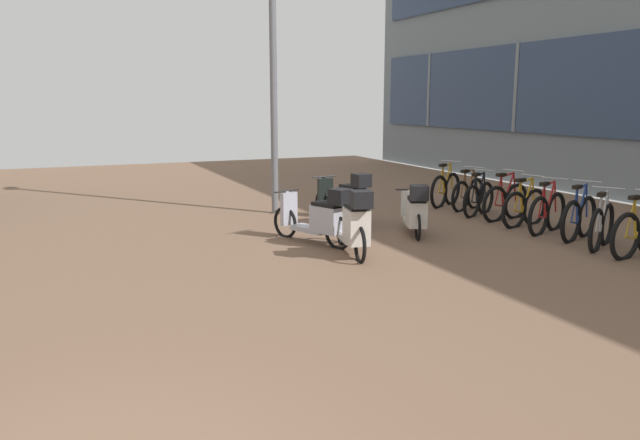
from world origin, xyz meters
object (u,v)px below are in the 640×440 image
at_px(bicycle_rack_01, 639,233).
at_px(bicycle_rack_04, 547,213).
at_px(bicycle_rack_03, 579,218).
at_px(scooter_far, 415,211).
at_px(scooter_near, 354,224).
at_px(bicycle_rack_02, 602,226).
at_px(bicycle_rack_08, 468,194).
at_px(scooter_extra, 319,217).
at_px(bicycle_rack_06, 505,202).
at_px(bicycle_rack_07, 479,199).
at_px(bicycle_rack_09, 446,190).
at_px(lamp_post, 273,29).
at_px(scooter_mid, 347,200).
at_px(bicycle_rack_05, 524,208).

xyz_separation_m(bicycle_rack_01, bicycle_rack_04, (-0.02, 1.84, -0.01)).
relative_size(bicycle_rack_03, scooter_far, 0.84).
bearing_deg(scooter_near, bicycle_rack_02, -16.26).
distance_m(bicycle_rack_08, scooter_extra, 4.51).
bearing_deg(bicycle_rack_03, bicycle_rack_06, 89.63).
bearing_deg(bicycle_rack_01, scooter_extra, 147.25).
xyz_separation_m(bicycle_rack_03, bicycle_rack_07, (-0.15, 2.46, -0.02)).
distance_m(bicycle_rack_09, scooter_extra, 4.65).
xyz_separation_m(scooter_near, lamp_post, (0.13, 3.83, 3.16)).
xyz_separation_m(bicycle_rack_02, scooter_near, (-3.78, 1.10, 0.14)).
bearing_deg(scooter_near, bicycle_rack_01, -24.01).
bearing_deg(scooter_near, scooter_extra, 101.10).
distance_m(bicycle_rack_04, bicycle_rack_08, 2.46).
bearing_deg(scooter_mid, lamp_post, 118.06).
bearing_deg(bicycle_rack_03, bicycle_rack_02, -104.68).
distance_m(bicycle_rack_05, scooter_far, 2.28).
relative_size(bicycle_rack_03, lamp_post, 0.19).
height_order(scooter_near, scooter_far, scooter_near).
distance_m(bicycle_rack_01, scooter_mid, 4.89).
distance_m(scooter_mid, lamp_post, 3.66).
distance_m(bicycle_rack_03, bicycle_rack_05, 1.23).
relative_size(bicycle_rack_05, scooter_far, 0.84).
bearing_deg(bicycle_rack_07, scooter_extra, -164.56).
bearing_deg(scooter_far, bicycle_rack_03, -29.75).
distance_m(bicycle_rack_02, bicycle_rack_04, 1.23).
xyz_separation_m(bicycle_rack_04, bicycle_rack_05, (0.04, 0.61, -0.00)).
height_order(bicycle_rack_01, bicycle_rack_07, bicycle_rack_01).
relative_size(bicycle_rack_06, bicycle_rack_07, 1.13).
bearing_deg(scooter_mid, scooter_extra, -130.22).
xyz_separation_m(bicycle_rack_04, bicycle_rack_07, (-0.04, 1.84, -0.01)).
xyz_separation_m(bicycle_rack_01, scooter_mid, (-2.87, 3.95, 0.10)).
relative_size(bicycle_rack_01, bicycle_rack_04, 1.08).
height_order(bicycle_rack_02, lamp_post, lamp_post).
bearing_deg(scooter_mid, scooter_far, -65.98).
bearing_deg(scooter_near, bicycle_rack_07, 27.40).
distance_m(bicycle_rack_03, lamp_post, 6.63).
height_order(bicycle_rack_02, scooter_extra, scooter_extra).
distance_m(bicycle_rack_05, lamp_post, 5.87).
distance_m(bicycle_rack_01, scooter_far, 3.42).
bearing_deg(lamp_post, bicycle_rack_06, -32.98).
height_order(bicycle_rack_01, scooter_near, scooter_near).
xyz_separation_m(bicycle_rack_06, bicycle_rack_09, (-0.10, 1.84, 0.01)).
xyz_separation_m(bicycle_rack_07, bicycle_rack_08, (0.20, 0.61, -0.00)).
bearing_deg(bicycle_rack_08, bicycle_rack_02, -93.34).
distance_m(bicycle_rack_04, bicycle_rack_05, 0.62).
xyz_separation_m(bicycle_rack_06, bicycle_rack_07, (-0.16, 0.61, -0.02)).
bearing_deg(bicycle_rack_01, bicycle_rack_06, 88.12).
relative_size(bicycle_rack_03, scooter_mid, 0.69).
height_order(scooter_near, scooter_extra, scooter_near).
bearing_deg(scooter_extra, bicycle_rack_03, -18.31).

